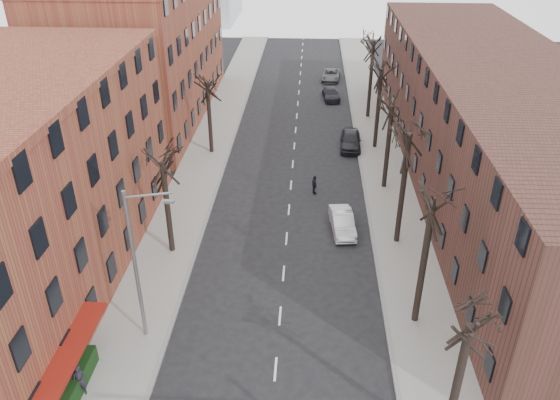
% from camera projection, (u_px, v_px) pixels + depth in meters
% --- Properties ---
extents(sidewalk_left, '(4.00, 90.00, 0.15)m').
position_uv_depth(sidewalk_left, '(209.00, 148.00, 51.50)').
color(sidewalk_left, gray).
rests_on(sidewalk_left, ground).
extents(sidewalk_right, '(4.00, 90.00, 0.15)m').
position_uv_depth(sidewalk_right, '(380.00, 151.00, 50.71)').
color(sidewalk_right, gray).
rests_on(sidewalk_right, ground).
extents(building_left_near, '(12.00, 26.00, 12.00)m').
position_uv_depth(building_left_near, '(8.00, 191.00, 31.60)').
color(building_left_near, brown).
rests_on(building_left_near, ground).
extents(building_left_far, '(12.00, 28.00, 14.00)m').
position_uv_depth(building_left_far, '(143.00, 49.00, 56.31)').
color(building_left_far, brown).
rests_on(building_left_far, ground).
extents(building_right, '(12.00, 50.00, 10.00)m').
position_uv_depth(building_right, '(493.00, 123.00, 43.54)').
color(building_right, '#482721').
rests_on(building_right, ground).
extents(awning_left, '(1.20, 7.00, 0.15)m').
position_uv_depth(awning_left, '(79.00, 392.00, 26.41)').
color(awning_left, maroon).
rests_on(awning_left, ground).
extents(hedge, '(0.80, 6.00, 1.00)m').
position_uv_depth(hedge, '(67.00, 399.00, 25.22)').
color(hedge, '#163412').
rests_on(hedge, sidewalk_left).
extents(tree_right_b, '(5.20, 5.20, 10.80)m').
position_uv_depth(tree_right_b, '(414.00, 321.00, 30.78)').
color(tree_right_b, black).
rests_on(tree_right_b, ground).
extents(tree_right_c, '(5.20, 5.20, 11.60)m').
position_uv_depth(tree_right_c, '(396.00, 242.00, 37.73)').
color(tree_right_c, black).
rests_on(tree_right_c, ground).
extents(tree_right_d, '(5.20, 5.20, 10.00)m').
position_uv_depth(tree_right_d, '(384.00, 188.00, 44.68)').
color(tree_right_d, black).
rests_on(tree_right_d, ground).
extents(tree_right_e, '(5.20, 5.20, 10.80)m').
position_uv_depth(tree_right_e, '(374.00, 148.00, 51.63)').
color(tree_right_e, black).
rests_on(tree_right_e, ground).
extents(tree_right_f, '(5.20, 5.20, 11.60)m').
position_uv_depth(tree_right_f, '(367.00, 117.00, 58.59)').
color(tree_right_f, black).
rests_on(tree_right_f, ground).
extents(tree_left_a, '(5.20, 5.20, 9.50)m').
position_uv_depth(tree_left_a, '(173.00, 251.00, 36.75)').
color(tree_left_a, black).
rests_on(tree_left_a, ground).
extents(tree_left_b, '(5.20, 5.20, 9.50)m').
position_uv_depth(tree_left_b, '(212.00, 153.00, 50.65)').
color(tree_left_b, black).
rests_on(tree_left_b, ground).
extents(streetlight, '(2.45, 0.22, 9.03)m').
position_uv_depth(streetlight, '(138.00, 261.00, 27.30)').
color(streetlight, slate).
rests_on(streetlight, ground).
extents(silver_sedan, '(1.92, 4.35, 1.39)m').
position_uv_depth(silver_sedan, '(342.00, 222.00, 38.69)').
color(silver_sedan, silver).
rests_on(silver_sedan, ground).
extents(parked_car_near, '(2.10, 4.78, 1.60)m').
position_uv_depth(parked_car_near, '(351.00, 140.00, 51.27)').
color(parked_car_near, black).
rests_on(parked_car_near, ground).
extents(parked_car_mid, '(2.21, 4.53, 1.27)m').
position_uv_depth(parked_car_mid, '(331.00, 94.00, 63.49)').
color(parked_car_mid, black).
rests_on(parked_car_mid, ground).
extents(parked_car_far, '(2.62, 4.88, 1.30)m').
position_uv_depth(parked_car_far, '(331.00, 75.00, 69.95)').
color(parked_car_far, '#515258').
rests_on(parked_car_far, ground).
extents(pedestrian_a, '(0.73, 0.58, 1.77)m').
position_uv_depth(pedestrian_a, '(80.00, 380.00, 25.73)').
color(pedestrian_a, black).
rests_on(pedestrian_a, sidewalk_left).
extents(pedestrian_crossing, '(0.68, 1.01, 1.59)m').
position_uv_depth(pedestrian_crossing, '(314.00, 185.00, 43.39)').
color(pedestrian_crossing, black).
rests_on(pedestrian_crossing, ground).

